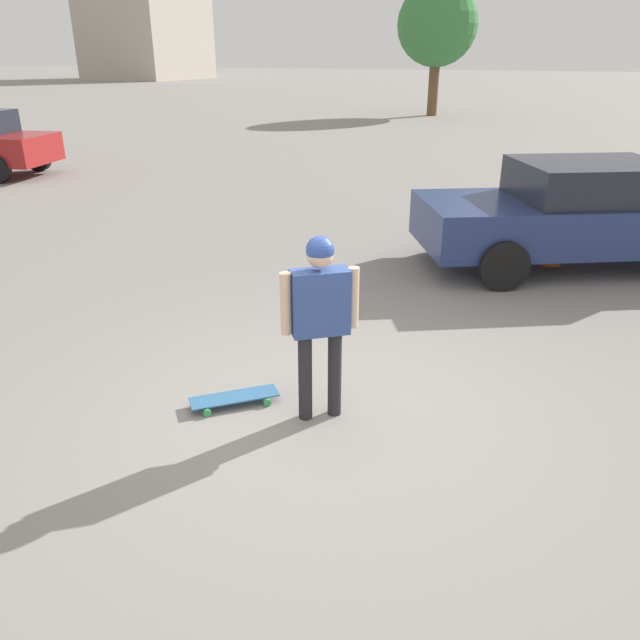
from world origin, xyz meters
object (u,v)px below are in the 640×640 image
(car_parked_near, at_px, (580,213))
(traffic_cone, at_px, (551,243))
(person, at_px, (320,308))
(skateboard, at_px, (234,398))

(car_parked_near, relative_size, traffic_cone, 7.71)
(person, relative_size, traffic_cone, 2.58)
(person, distance_m, skateboard, 1.21)
(person, relative_size, skateboard, 2.19)
(skateboard, xyz_separation_m, car_parked_near, (2.57, 5.30, 0.70))
(skateboard, bearing_deg, traffic_cone, -155.04)
(traffic_cone, bearing_deg, person, -106.16)
(person, relative_size, car_parked_near, 0.34)
(traffic_cone, bearing_deg, car_parked_near, 8.00)
(person, height_order, skateboard, person)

